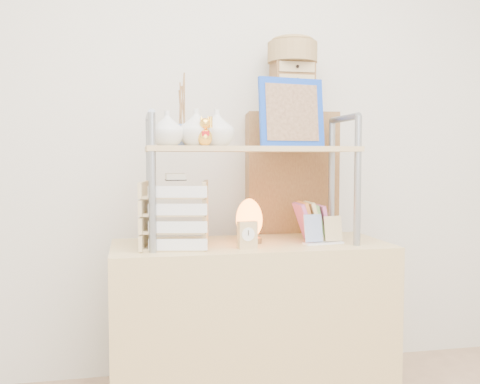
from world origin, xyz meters
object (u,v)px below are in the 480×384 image
object	(u,v)px
salt_lamp	(249,220)
desk	(251,327)
letter_tray	(176,218)
cabinet	(290,244)

from	to	relation	value
salt_lamp	desk	bearing A→B (deg)	-54.93
salt_lamp	letter_tray	bearing A→B (deg)	-168.68
desk	letter_tray	world-z (taller)	letter_tray
cabinet	letter_tray	bearing A→B (deg)	-138.34
desk	salt_lamp	world-z (taller)	salt_lamp
cabinet	letter_tray	size ratio (longest dim) A/B	4.36
desk	letter_tray	size ratio (longest dim) A/B	3.87
cabinet	salt_lamp	world-z (taller)	cabinet
cabinet	letter_tray	distance (m)	0.78
letter_tray	cabinet	bearing A→B (deg)	34.33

